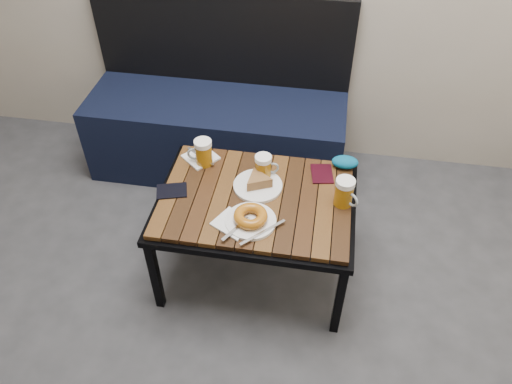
% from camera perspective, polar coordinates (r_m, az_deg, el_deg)
% --- Properties ---
extents(bench, '(1.40, 0.50, 0.95)m').
position_cam_1_polar(bench, '(2.84, -4.36, 7.53)').
color(bench, black).
rests_on(bench, ground).
extents(cafe_table, '(0.84, 0.62, 0.47)m').
position_cam_1_polar(cafe_table, '(2.13, 0.00, -1.41)').
color(cafe_table, black).
rests_on(cafe_table, ground).
extents(beer_mug_left, '(0.12, 0.08, 0.13)m').
position_cam_1_polar(beer_mug_left, '(2.24, -6.08, 4.53)').
color(beer_mug_left, '#9E640C').
rests_on(beer_mug_left, cafe_table).
extents(beer_mug_centre, '(0.11, 0.09, 0.12)m').
position_cam_1_polar(beer_mug_centre, '(2.15, 0.89, 2.88)').
color(beer_mug_centre, '#9E640C').
rests_on(beer_mug_centre, cafe_table).
extents(beer_mug_right, '(0.12, 0.11, 0.13)m').
position_cam_1_polar(beer_mug_right, '(2.06, 10.08, -0.03)').
color(beer_mug_right, '#9E640C').
rests_on(beer_mug_right, cafe_table).
extents(plate_pie, '(0.21, 0.21, 0.06)m').
position_cam_1_polar(plate_pie, '(2.13, 0.21, 1.05)').
color(plate_pie, white).
rests_on(plate_pie, cafe_table).
extents(plate_bagel, '(0.24, 0.24, 0.06)m').
position_cam_1_polar(plate_bagel, '(1.98, -0.62, -3.03)').
color(plate_bagel, white).
rests_on(plate_bagel, cafe_table).
extents(napkin_left, '(0.19, 0.19, 0.01)m').
position_cam_1_polar(napkin_left, '(2.30, -6.34, 3.98)').
color(napkin_left, white).
rests_on(napkin_left, cafe_table).
extents(napkin_right, '(0.18, 0.18, 0.01)m').
position_cam_1_polar(napkin_right, '(1.99, -2.63, -3.62)').
color(napkin_right, white).
rests_on(napkin_right, cafe_table).
extents(passport_navy, '(0.15, 0.12, 0.01)m').
position_cam_1_polar(passport_navy, '(2.15, -9.61, 0.13)').
color(passport_navy, black).
rests_on(passport_navy, cafe_table).
extents(passport_burgundy, '(0.11, 0.14, 0.01)m').
position_cam_1_polar(passport_burgundy, '(2.22, 7.55, 2.08)').
color(passport_burgundy, black).
rests_on(passport_burgundy, cafe_table).
extents(knit_pouch, '(0.12, 0.08, 0.05)m').
position_cam_1_polar(knit_pouch, '(2.27, 10.14, 3.38)').
color(knit_pouch, '#054883').
rests_on(knit_pouch, cafe_table).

